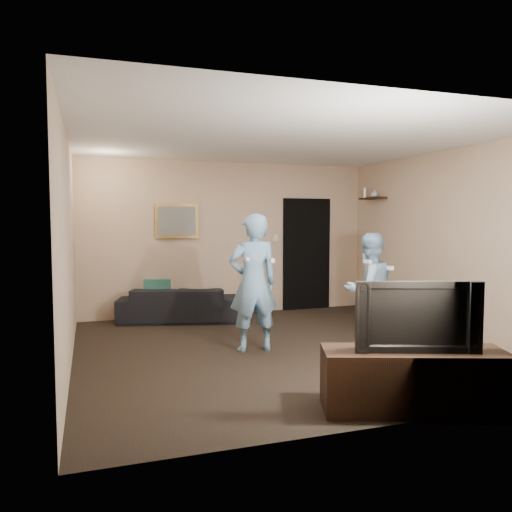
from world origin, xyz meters
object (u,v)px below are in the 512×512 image
object	(u,v)px
television	(415,315)
wii_player_right	(369,290)
wii_player_left	(253,283)
tv_console	(413,382)
sofa	(179,304)

from	to	relation	value
television	wii_player_right	size ratio (longest dim) A/B	0.71
television	wii_player_left	bearing A→B (deg)	125.94
television	wii_player_right	bearing A→B (deg)	88.34
tv_console	television	distance (m)	0.57
wii_player_left	sofa	bearing A→B (deg)	105.10
sofa	wii_player_right	distance (m)	3.15
wii_player_left	wii_player_right	size ratio (longest dim) A/B	1.16
sofa	wii_player_left	xyz separation A→B (m)	(0.56, -2.09, 0.57)
wii_player_left	television	bearing A→B (deg)	-73.55
tv_console	wii_player_left	bearing A→B (deg)	125.94
wii_player_right	wii_player_left	bearing A→B (deg)	169.04
sofa	television	size ratio (longest dim) A/B	1.82
sofa	television	xyz separation A→B (m)	(1.24, -4.38, 0.54)
tv_console	television	world-z (taller)	television
wii_player_right	tv_console	bearing A→B (deg)	-111.15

